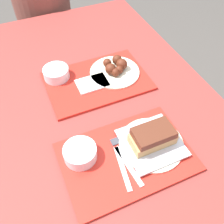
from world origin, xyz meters
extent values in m
plane|color=#4C4742|center=(0.00, 0.00, 0.00)|extent=(12.00, 12.00, 0.00)
cube|color=maroon|center=(0.00, 0.00, 0.74)|extent=(0.95, 1.84, 0.04)
cylinder|color=maroon|center=(-0.42, 0.84, 0.36)|extent=(0.07, 0.07, 0.72)
cylinder|color=maroon|center=(0.42, 0.84, 0.36)|extent=(0.07, 0.07, 0.72)
cube|color=maroon|center=(0.00, 1.14, 0.44)|extent=(0.91, 0.28, 0.04)
cylinder|color=maroon|center=(-0.39, 1.14, 0.21)|extent=(0.06, 0.06, 0.42)
cylinder|color=maroon|center=(0.39, 1.14, 0.21)|extent=(0.06, 0.06, 0.42)
cube|color=red|center=(-0.03, -0.18, 0.77)|extent=(0.45, 0.31, 0.01)
cube|color=red|center=(0.02, 0.23, 0.77)|extent=(0.45, 0.31, 0.01)
cylinder|color=silver|center=(-0.18, -0.12, 0.80)|extent=(0.11, 0.11, 0.05)
cylinder|color=beige|center=(-0.18, -0.12, 0.82)|extent=(0.10, 0.10, 0.01)
cylinder|color=beige|center=(0.07, -0.17, 0.78)|extent=(0.23, 0.23, 0.01)
cube|color=silver|center=(0.07, -0.17, 0.79)|extent=(0.20, 0.20, 0.01)
cube|color=tan|center=(0.07, -0.17, 0.81)|extent=(0.16, 0.08, 0.04)
cube|color=#562819|center=(0.07, -0.17, 0.85)|extent=(0.14, 0.09, 0.03)
cube|color=white|center=(-0.06, -0.22, 0.78)|extent=(0.04, 0.17, 0.00)
cube|color=white|center=(-0.04, -0.22, 0.78)|extent=(0.03, 0.17, 0.00)
cube|color=#3F3F47|center=(-0.04, -0.11, 0.78)|extent=(0.04, 0.03, 0.01)
cylinder|color=silver|center=(-0.14, 0.32, 0.80)|extent=(0.11, 0.11, 0.05)
cylinder|color=beige|center=(-0.14, 0.32, 0.82)|extent=(0.10, 0.10, 0.01)
cylinder|color=beige|center=(0.11, 0.24, 0.78)|extent=(0.23, 0.23, 0.01)
sphere|color=#562314|center=(0.15, 0.25, 0.81)|extent=(0.05, 0.05, 0.05)
sphere|color=#562314|center=(0.15, 0.29, 0.81)|extent=(0.05, 0.05, 0.05)
sphere|color=#562314|center=(0.10, 0.29, 0.80)|extent=(0.04, 0.04, 0.04)
sphere|color=#562314|center=(0.09, 0.24, 0.81)|extent=(0.05, 0.05, 0.05)
sphere|color=#562314|center=(0.10, 0.21, 0.80)|extent=(0.04, 0.04, 0.04)
sphere|color=#562314|center=(0.13, 0.22, 0.80)|extent=(0.04, 0.04, 0.04)
cube|color=white|center=(-0.01, 0.21, 0.78)|extent=(0.14, 0.10, 0.01)
cylinder|color=brown|center=(-0.03, 1.14, 0.69)|extent=(0.38, 0.38, 0.47)
camera|label=1|loc=(-0.25, -0.57, 1.54)|focal=40.00mm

